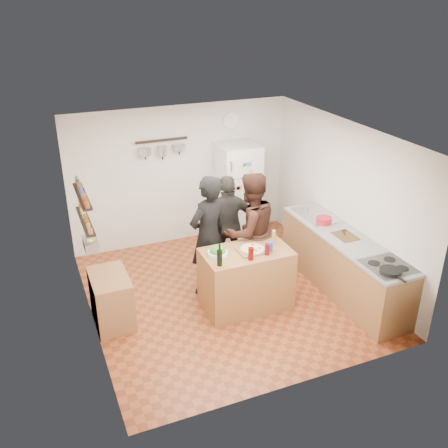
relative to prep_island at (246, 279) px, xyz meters
name	(u,v)px	position (x,y,z in m)	size (l,w,h in m)	color
room_shell	(217,210)	(-0.14, 0.77, 0.79)	(4.20, 4.20, 4.20)	brown
prep_island	(246,279)	(0.00, 0.00, 0.00)	(1.25, 0.72, 0.91)	#A76F3D
pizza_board	(252,250)	(0.08, -0.02, 0.47)	(0.42, 0.34, 0.02)	brown
pizza	(252,249)	(0.08, -0.02, 0.48)	(0.34, 0.34, 0.02)	beige
salad_bowl	(218,253)	(-0.42, 0.05, 0.48)	(0.28, 0.28, 0.06)	white
wine_bottle	(220,258)	(-0.50, -0.22, 0.57)	(0.07, 0.07, 0.22)	black
wine_glass_near	(251,254)	(-0.05, -0.24, 0.55)	(0.07, 0.07, 0.18)	#550707
wine_glass_far	(267,249)	(0.22, -0.20, 0.54)	(0.07, 0.07, 0.17)	#5D080E
pepper_mill	(274,238)	(0.45, 0.05, 0.55)	(0.06, 0.06, 0.18)	olive
salt_canister	(270,247)	(0.30, -0.12, 0.53)	(0.09, 0.09, 0.14)	#1C3D9A
person_left	(208,236)	(-0.35, 0.59, 0.49)	(0.69, 0.45, 1.89)	black
person_center	(250,231)	(0.29, 0.52, 0.48)	(0.91, 0.71, 1.86)	black
person_back	(229,225)	(0.17, 1.05, 0.38)	(0.97, 0.41, 1.66)	#282623
counter_run	(343,264)	(1.56, -0.17, -0.01)	(0.63, 2.63, 0.90)	#9E7042
stove_top	(388,267)	(1.56, -1.12, 0.46)	(0.60, 0.62, 0.02)	white
skillet	(390,271)	(1.46, -1.27, 0.49)	(0.28, 0.28, 0.05)	black
sink	(315,215)	(1.56, 0.68, 0.46)	(0.50, 0.80, 0.03)	silver
cutting_board	(345,237)	(1.56, -0.15, 0.46)	(0.30, 0.40, 0.02)	brown
red_bowl	(324,220)	(1.51, 0.36, 0.52)	(0.24, 0.24, 0.10)	red
fridge	(237,193)	(0.81, 2.13, 0.45)	(0.70, 0.68, 1.80)	white
wall_clock	(231,121)	(0.81, 2.46, 1.69)	(0.30, 0.30, 0.03)	silver
spice_shelf_lower	(85,221)	(-2.07, 0.58, 1.04)	(0.12, 1.00, 0.03)	black
spice_shelf_upper	(82,196)	(-2.07, 0.58, 1.40)	(0.12, 1.00, 0.03)	black
produce_basket	(91,244)	(-2.04, 0.58, 0.69)	(0.18, 0.35, 0.14)	silver
side_table	(111,299)	(-1.88, 0.36, -0.09)	(0.50, 0.80, 0.73)	olive
pot_rack	(162,140)	(-0.49, 2.38, 1.49)	(0.90, 0.04, 0.04)	black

